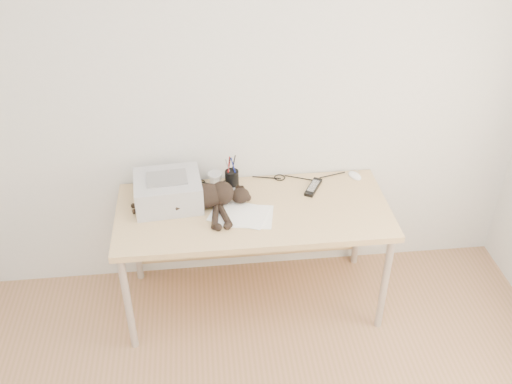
{
  "coord_description": "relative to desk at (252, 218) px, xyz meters",
  "views": [
    {
      "loc": [
        -0.28,
        -1.28,
        2.71
      ],
      "look_at": [
        0.01,
        1.34,
        0.89
      ],
      "focal_mm": 40.0,
      "sensor_mm": 36.0,
      "label": 1
    }
  ],
  "objects": [
    {
      "name": "desk",
      "position": [
        0.0,
        0.0,
        0.0
      ],
      "size": [
        1.6,
        0.7,
        0.74
      ],
      "color": "#DAB57F",
      "rests_on": "floor"
    },
    {
      "name": "pen_cup",
      "position": [
        -0.11,
        0.16,
        0.19
      ],
      "size": [
        0.08,
        0.08,
        0.22
      ],
      "color": "black",
      "rests_on": "desk"
    },
    {
      "name": "papers",
      "position": [
        -0.07,
        -0.14,
        0.14
      ],
      "size": [
        0.4,
        0.33,
        0.01
      ],
      "color": "white",
      "rests_on": "desk"
    },
    {
      "name": "mug",
      "position": [
        -0.21,
        0.19,
        0.18
      ],
      "size": [
        0.13,
        0.13,
        0.09
      ],
      "primitive_type": "imported",
      "rotation": [
        0.0,
        0.0,
        0.53
      ],
      "color": "white",
      "rests_on": "desk"
    },
    {
      "name": "printer",
      "position": [
        -0.49,
        0.03,
        0.22
      ],
      "size": [
        0.41,
        0.36,
        0.18
      ],
      "color": "#A4A4A9",
      "rests_on": "desk"
    },
    {
      "name": "cable_tangle",
      "position": [
        0.0,
        0.22,
        0.14
      ],
      "size": [
        1.36,
        0.07,
        0.01
      ],
      "primitive_type": null,
      "color": "black",
      "rests_on": "desk"
    },
    {
      "name": "remote_black",
      "position": [
        0.39,
        0.09,
        0.14
      ],
      "size": [
        0.14,
        0.2,
        0.02
      ],
      "primitive_type": "cube",
      "rotation": [
        0.0,
        0.0,
        -0.51
      ],
      "color": "black",
      "rests_on": "desk"
    },
    {
      "name": "cat",
      "position": [
        -0.32,
        -0.04,
        0.2
      ],
      "size": [
        0.7,
        0.32,
        0.16
      ],
      "rotation": [
        0.0,
        0.0,
        0.1
      ],
      "color": "black",
      "rests_on": "desk"
    },
    {
      "name": "remote_grey",
      "position": [
        -0.09,
        0.1,
        0.14
      ],
      "size": [
        0.12,
        0.19,
        0.02
      ],
      "primitive_type": "cube",
      "rotation": [
        0.0,
        0.0,
        0.41
      ],
      "color": "gray",
      "rests_on": "desk"
    },
    {
      "name": "mouse",
      "position": [
        0.68,
        0.19,
        0.15
      ],
      "size": [
        0.1,
        0.12,
        0.04
      ],
      "primitive_type": "ellipsoid",
      "rotation": [
        0.0,
        0.0,
        0.38
      ],
      "color": "white",
      "rests_on": "desk"
    },
    {
      "name": "wall_back",
      "position": [
        0.0,
        0.27,
        0.69
      ],
      "size": [
        3.5,
        0.0,
        3.5
      ],
      "primitive_type": "plane",
      "rotation": [
        1.57,
        0.0,
        0.0
      ],
      "color": "silver",
      "rests_on": "floor"
    }
  ]
}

